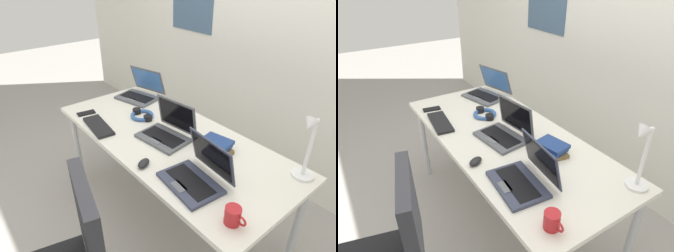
# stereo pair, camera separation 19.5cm
# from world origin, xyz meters

# --- Properties ---
(ground_plane) EXTENTS (12.00, 12.00, 0.00)m
(ground_plane) POSITION_xyz_m (0.00, 0.00, 0.00)
(ground_plane) COLOR gray
(wall_back) EXTENTS (6.00, 0.13, 2.60)m
(wall_back) POSITION_xyz_m (-0.00, 1.10, 1.30)
(wall_back) COLOR silver
(wall_back) RESTS_ON ground_plane
(desk) EXTENTS (1.80, 0.80, 0.74)m
(desk) POSITION_xyz_m (0.00, 0.00, 0.68)
(desk) COLOR silver
(desk) RESTS_ON ground_plane
(desk_lamp) EXTENTS (0.12, 0.18, 0.40)m
(desk_lamp) POSITION_xyz_m (0.80, 0.28, 0.94)
(desk_lamp) COLOR white
(desk_lamp) RESTS_ON desk
(laptop_far_corner) EXTENTS (0.36, 0.31, 0.25)m
(laptop_far_corner) POSITION_xyz_m (0.00, -0.01, 0.79)
(laptop_far_corner) COLOR #515459
(laptop_far_corner) RESTS_ON desk
(laptop_back_right) EXTENTS (0.36, 0.32, 0.24)m
(laptop_back_right) POSITION_xyz_m (0.46, -0.18, 0.79)
(laptop_back_right) COLOR #33384C
(laptop_back_right) RESTS_ON desk
(laptop_center) EXTENTS (0.40, 0.38, 0.24)m
(laptop_center) POSITION_xyz_m (-0.66, 0.23, 0.79)
(laptop_center) COLOR #515459
(laptop_center) RESTS_ON desk
(external_keyboard) EXTENTS (0.34, 0.16, 0.02)m
(external_keyboard) POSITION_xyz_m (-0.41, -0.31, 0.75)
(external_keyboard) COLOR black
(external_keyboard) RESTS_ON desk
(computer_mouse) EXTENTS (0.09, 0.11, 0.03)m
(computer_mouse) POSITION_xyz_m (0.17, -0.32, 0.76)
(computer_mouse) COLOR black
(computer_mouse) RESTS_ON desk
(cell_phone) EXTENTS (0.09, 0.14, 0.01)m
(cell_phone) POSITION_xyz_m (-0.67, -0.28, 0.74)
(cell_phone) COLOR black
(cell_phone) RESTS_ON desk
(headphones) EXTENTS (0.21, 0.18, 0.04)m
(headphones) POSITION_xyz_m (-0.35, 0.03, 0.76)
(headphones) COLOR #335999
(headphones) RESTS_ON desk
(pill_bottle) EXTENTS (0.04, 0.04, 0.08)m
(pill_bottle) POSITION_xyz_m (-0.13, 0.24, 0.78)
(pill_bottle) COLOR gold
(pill_bottle) RESTS_ON desk
(book_stack) EXTENTS (0.21, 0.19, 0.07)m
(book_stack) POSITION_xyz_m (0.32, 0.13, 0.77)
(book_stack) COLOR brown
(book_stack) RESTS_ON desk
(coffee_mug) EXTENTS (0.11, 0.08, 0.09)m
(coffee_mug) POSITION_xyz_m (0.77, -0.25, 0.78)
(coffee_mug) COLOR #B21E23
(coffee_mug) RESTS_ON desk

